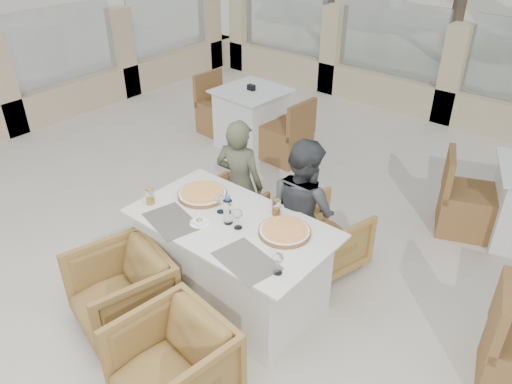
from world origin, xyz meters
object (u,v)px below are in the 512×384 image
Objects in this scene: beer_glass_right at (276,207)px; wine_glass_centre at (220,202)px; diner_left at (240,185)px; diner_right at (303,211)px; water_bottle at (228,210)px; wine_glass_near at (238,218)px; olive_dish at (199,221)px; dining_table at (232,261)px; wine_glass_corner at (278,262)px; pizza_left at (202,193)px; armchair_far_left at (226,215)px; pizza_right at (285,231)px; armchair_near_right at (173,366)px; armchair_far_right at (325,237)px; armchair_near_left at (121,292)px; bg_table_a at (251,118)px; beer_glass_left at (150,196)px.

wine_glass_centre is at bearing -144.93° from beer_glass_right.
diner_left is (-0.68, 0.33, -0.20)m from beer_glass_right.
water_bottle is at bearing 84.97° from diner_right.
olive_dish is (-0.26, -0.15, -0.07)m from wine_glass_near.
olive_dish is at bearing -150.95° from wine_glass_near.
wine_glass_corner reaches higher than dining_table.
wine_glass_centre is at bearing 162.10° from dining_table.
wine_glass_centre is (0.28, -0.08, 0.07)m from pizza_left.
armchair_far_left is (-0.68, 0.59, -0.58)m from wine_glass_near.
pizza_right is (0.41, 0.14, 0.41)m from dining_table.
water_bottle is at bearing 139.80° from armchair_far_left.
armchair_far_right is at bearing 98.21° from armchair_near_right.
dining_table is 2.29× the size of armchair_near_right.
pizza_left is at bearing 164.07° from wine_glass_near.
armchair_far_left is 0.88× the size of armchair_near_left.
armchair_near_left is at bearing -63.62° from bg_table_a.
pizza_left is 1.05× the size of pizza_right.
diner_right is (0.15, 0.65, -0.21)m from wine_glass_near.
dining_table is 0.83m from diner_left.
pizza_left is 1.01m from armchair_near_left.
beer_glass_left reaches higher than armchair_far_left.
wine_glass_corner is at bearing 130.94° from diner_right.
wine_glass_near is 1.07m from armchair_near_left.
olive_dish is at bearing -137.46° from water_bottle.
beer_glass_left is 1.03m from beer_glass_right.
armchair_near_right is (0.03, -1.85, 0.02)m from armchair_far_right.
diner_right reaches higher than armchair_far_left.
dining_table is 0.89m from armchair_near_left.
beer_glass_left is at bearing 88.24° from armchair_far_left.
dining_table is at bearing -17.90° from wine_glass_centre.
armchair_near_right reaches higher than armchair_far_right.
wine_glass_near is at bearing 90.30° from armchair_far_right.
armchair_far_left is 0.47× the size of diner_right.
dining_table is at bearing 141.32° from armchair_far_left.
diner_right is at bearing 101.59° from armchair_near_right.
diner_left is at bearing 15.15° from diner_right.
dining_table reaches higher than armchair_far_right.
diner_left is (-0.57, 0.66, -0.22)m from wine_glass_near.
beer_glass_left is 1.39m from armchair_near_right.
wine_glass_corner is 1.33m from armchair_near_left.
dining_table is at bearing -16.22° from pizza_left.
pizza_left is 3.08× the size of beer_glass_right.
pizza_right is at bearing 18.67° from beer_glass_left.
wine_glass_centre is 0.30× the size of armchair_far_left.
wine_glass_centre is at bearing 27.64° from beer_glass_left.
wine_glass_centre is at bearing 84.06° from armchair_near_left.
diner_left is (-0.02, 1.40, 0.32)m from armchair_near_left.
bg_table_a reaches higher than armchair_far_left.
pizza_right is 2.94× the size of beer_glass_left.
pizza_left is 0.43m from beer_glass_left.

